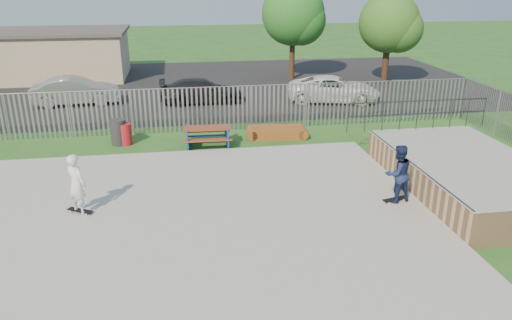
{
  "coord_description": "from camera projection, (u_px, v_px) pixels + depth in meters",
  "views": [
    {
      "loc": [
        0.37,
        -12.64,
        6.62
      ],
      "look_at": [
        2.73,
        2.0,
        1.1
      ],
      "focal_mm": 35.0,
      "sensor_mm": 36.0,
      "label": 1
    }
  ],
  "objects": [
    {
      "name": "tree_mid",
      "position": [
        293.0,
        14.0,
        32.29
      ],
      "size": [
        4.08,
        4.08,
        6.29
      ],
      "color": "#422D1A",
      "rests_on": "ground"
    },
    {
      "name": "skater_navy",
      "position": [
        398.0,
        174.0,
        14.89
      ],
      "size": [
        1.01,
        0.87,
        1.79
      ],
      "primitive_type": "imported",
      "rotation": [
        0.0,
        0.0,
        3.39
      ],
      "color": "#162247",
      "rests_on": "concrete_slab"
    },
    {
      "name": "funbox",
      "position": [
        277.0,
        132.0,
        21.58
      ],
      "size": [
        2.26,
        1.28,
        0.43
      ],
      "rotation": [
        0.0,
        0.0,
        -0.09
      ],
      "color": "brown",
      "rests_on": "ground"
    },
    {
      "name": "building",
      "position": [
        49.0,
        54.0,
        33.48
      ],
      "size": [
        10.4,
        6.4,
        3.2
      ],
      "color": "tan",
      "rests_on": "ground"
    },
    {
      "name": "trash_bin_red",
      "position": [
        125.0,
        134.0,
        20.57
      ],
      "size": [
        0.54,
        0.54,
        0.89
      ],
      "primitive_type": "cylinder",
      "color": "#AC1A20",
      "rests_on": "ground"
    },
    {
      "name": "skater_white",
      "position": [
        76.0,
        184.0,
        14.15
      ],
      "size": [
        0.78,
        0.75,
        1.79
      ],
      "primitive_type": "imported",
      "rotation": [
        0.0,
        0.0,
        2.45
      ],
      "color": "white",
      "rests_on": "concrete_slab"
    },
    {
      "name": "skateboard_a",
      "position": [
        395.0,
        200.0,
        15.18
      ],
      "size": [
        0.82,
        0.39,
        0.08
      ],
      "rotation": [
        0.0,
        0.0,
        0.25
      ],
      "color": "black",
      "rests_on": "concrete_slab"
    },
    {
      "name": "concrete_slab",
      "position": [
        171.0,
        224.0,
        13.92
      ],
      "size": [
        15.0,
        12.0,
        0.15
      ],
      "primitive_type": "cube",
      "color": "#9F9F9A",
      "rests_on": "ground"
    },
    {
      "name": "car_dark",
      "position": [
        202.0,
        91.0,
        27.21
      ],
      "size": [
        4.55,
        1.94,
        1.31
      ],
      "primitive_type": "imported",
      "rotation": [
        0.0,
        0.0,
        1.6
      ],
      "color": "black",
      "rests_on": "parking_lot"
    },
    {
      "name": "picnic_table",
      "position": [
        207.0,
        137.0,
        20.37
      ],
      "size": [
        1.96,
        1.63,
        0.81
      ],
      "rotation": [
        0.0,
        0.0,
        -0.02
      ],
      "color": "brown",
      "rests_on": "ground"
    },
    {
      "name": "car_silver",
      "position": [
        76.0,
        91.0,
        26.78
      ],
      "size": [
        4.63,
        1.92,
        1.49
      ],
      "primitive_type": "imported",
      "rotation": [
        0.0,
        0.0,
        1.65
      ],
      "color": "#BABABF",
      "rests_on": "parking_lot"
    },
    {
      "name": "fence",
      "position": [
        197.0,
        141.0,
        17.99
      ],
      "size": [
        26.04,
        16.02,
        2.0
      ],
      "color": "gray",
      "rests_on": "ground"
    },
    {
      "name": "ground",
      "position": [
        171.0,
        227.0,
        13.95
      ],
      "size": [
        120.0,
        120.0,
        0.0
      ],
      "primitive_type": "plane",
      "color": "#295A1E",
      "rests_on": "ground"
    },
    {
      "name": "car_white",
      "position": [
        334.0,
        89.0,
        27.44
      ],
      "size": [
        5.43,
        3.39,
        1.4
      ],
      "primitive_type": "imported",
      "rotation": [
        0.0,
        0.0,
        1.35
      ],
      "color": "white",
      "rests_on": "parking_lot"
    },
    {
      "name": "tree_right",
      "position": [
        389.0,
        23.0,
        30.71
      ],
      "size": [
        3.71,
        3.71,
        5.73
      ],
      "color": "#3E2819",
      "rests_on": "ground"
    },
    {
      "name": "trash_bin_grey",
      "position": [
        118.0,
        132.0,
        20.55
      ],
      "size": [
        0.63,
        0.63,
        1.06
      ],
      "primitive_type": "cylinder",
      "color": "#2A2A2D",
      "rests_on": "ground"
    },
    {
      "name": "quarter_pipe",
      "position": [
        467.0,
        174.0,
        16.13
      ],
      "size": [
        5.5,
        7.05,
        2.19
      ],
      "color": "tan",
      "rests_on": "ground"
    },
    {
      "name": "parking_lot",
      "position": [
        171.0,
        86.0,
        31.53
      ],
      "size": [
        40.0,
        18.0,
        0.02
      ],
      "primitive_type": "cube",
      "color": "black",
      "rests_on": "ground"
    },
    {
      "name": "skateboard_b",
      "position": [
        80.0,
        211.0,
        14.45
      ],
      "size": [
        0.79,
        0.57,
        0.08
      ],
      "rotation": [
        0.0,
        0.0,
        -0.52
      ],
      "color": "black",
      "rests_on": "concrete_slab"
    }
  ]
}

